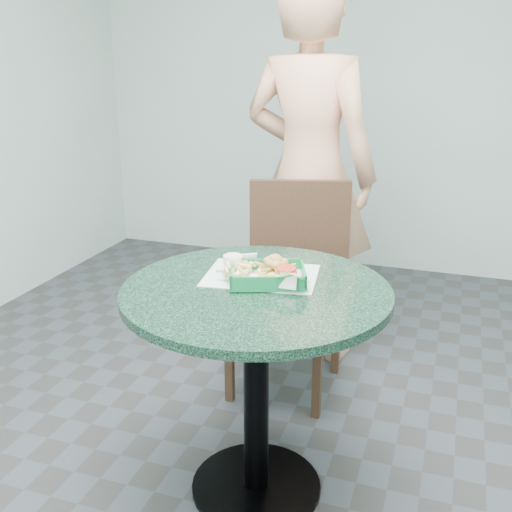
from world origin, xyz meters
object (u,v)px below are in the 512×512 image
(diner_person, at_px, (310,131))
(cafe_table, at_px, (256,341))
(dining_chair, at_px, (292,272))
(food_basket, at_px, (267,284))
(crab_sandwich, at_px, (278,272))
(sauce_ramekin, at_px, (243,262))

(diner_person, bearing_deg, cafe_table, 106.11)
(dining_chair, xyz_separation_m, food_basket, (0.12, -0.74, 0.23))
(diner_person, distance_m, crab_sandwich, 1.09)
(cafe_table, distance_m, sauce_ramekin, 0.27)
(dining_chair, height_order, food_basket, dining_chair)
(cafe_table, bearing_deg, diner_person, 95.80)
(dining_chair, xyz_separation_m, diner_person, (-0.01, 0.32, 0.59))
(food_basket, height_order, crab_sandwich, crab_sandwich)
(dining_chair, distance_m, food_basket, 0.78)
(cafe_table, xyz_separation_m, dining_chair, (-0.10, 0.79, -0.05))
(sauce_ramekin, bearing_deg, food_basket, -35.15)
(crab_sandwich, relative_size, sauce_ramekin, 1.79)
(diner_person, distance_m, sauce_ramekin, 1.03)
(dining_chair, bearing_deg, food_basket, -96.72)
(cafe_table, bearing_deg, food_basket, 66.76)
(food_basket, distance_m, crab_sandwich, 0.05)
(cafe_table, bearing_deg, dining_chair, 97.11)
(diner_person, bearing_deg, sauce_ramekin, 101.59)
(crab_sandwich, distance_m, sauce_ramekin, 0.15)
(crab_sandwich, height_order, sauce_ramekin, crab_sandwich)
(dining_chair, height_order, diner_person, diner_person)
(cafe_table, relative_size, sauce_ramekin, 13.44)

